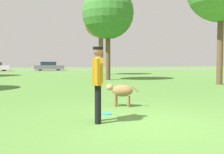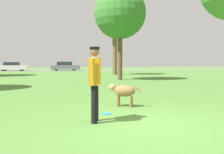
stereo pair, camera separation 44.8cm
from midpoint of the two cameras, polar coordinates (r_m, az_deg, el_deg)
ground_plane at (r=5.46m, az=5.80°, el=-10.17°), size 120.00×120.00×0.00m
far_road_strip at (r=40.28m, az=-15.44°, el=1.34°), size 120.00×6.00×0.01m
person at (r=5.47m, az=-5.42°, el=-0.16°), size 0.35×0.72×1.59m
dog at (r=7.46m, az=0.21°, el=-3.12°), size 0.89×0.60×0.64m
frisbee at (r=6.43m, az=-3.21°, el=-8.02°), size 0.24×0.24×0.02m
tree_far_right at (r=26.79m, az=-2.93°, el=11.99°), size 3.44×3.44×7.13m
tree_mid_center at (r=19.03m, az=-1.59°, el=13.72°), size 3.67×3.67×6.58m
parked_car_grey at (r=40.22m, az=-13.88°, el=2.28°), size 4.40×1.93×1.33m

